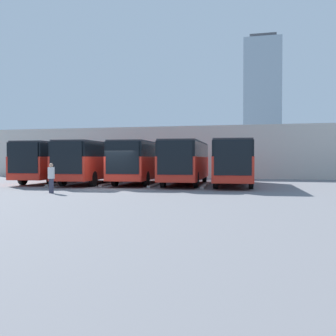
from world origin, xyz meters
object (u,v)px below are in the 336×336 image
object	(u,v)px
bus_1	(186,161)
pedestrian	(51,177)
bus_2	(141,161)
bus_4	(56,161)
bus_3	(94,161)
bus_0	(234,161)

from	to	relation	value
bus_1	pedestrian	xyz separation A→B (m)	(5.66, 9.62, -0.89)
bus_2	bus_4	distance (m)	7.29
bus_2	bus_4	xyz separation A→B (m)	(7.28, 0.32, 0.00)
bus_3	bus_1	bearing A→B (deg)	179.30
bus_3	bus_4	xyz separation A→B (m)	(3.64, -0.56, 0.00)
bus_1	bus_4	distance (m)	10.92
bus_3	bus_4	distance (m)	3.68
bus_2	bus_3	world-z (taller)	same
bus_0	bus_4	bearing A→B (deg)	-5.79
bus_2	pedestrian	size ratio (longest dim) A/B	6.42
bus_4	pedestrian	xyz separation A→B (m)	(-5.26, 9.58, -0.89)
bus_0	bus_2	world-z (taller)	same
bus_1	bus_3	world-z (taller)	same
bus_0	bus_3	distance (m)	10.93
bus_3	bus_2	bearing A→B (deg)	-171.78
bus_0	bus_1	world-z (taller)	same
bus_1	bus_2	world-z (taller)	same
bus_1	bus_3	bearing A→B (deg)	-0.70
bus_4	bus_0	bearing A→B (deg)	174.21
bus_0	pedestrian	distance (m)	13.32
bus_2	bus_4	world-z (taller)	same
bus_0	bus_4	size ratio (longest dim) A/B	1.00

